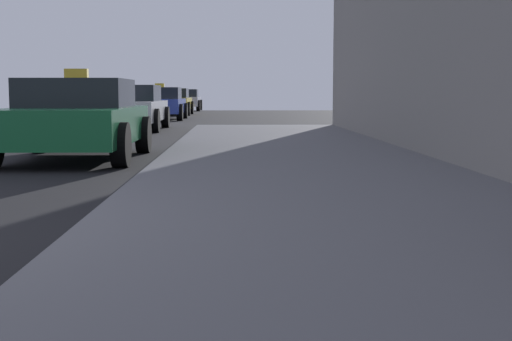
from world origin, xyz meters
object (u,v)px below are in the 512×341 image
car_white (131,107)px  car_yellow (171,101)px  car_silver (185,100)px  car_green (75,118)px  car_blue (159,103)px

car_white → car_yellow: 14.73m
car_white → car_silver: same height
car_yellow → car_silver: 8.40m
car_green → car_yellow: car_green is taller
car_green → car_blue: 17.62m
car_white → car_yellow: bearing=-89.5°
car_white → car_green: bearing=92.8°
car_green → car_silver: (-0.53, 32.46, -0.00)m
car_green → car_silver: car_green is taller
car_yellow → car_silver: same height
car_yellow → car_green: bearing=91.4°
car_blue → car_silver: bearing=-89.9°
car_green → car_yellow: size_ratio=0.95×
car_green → car_silver: bearing=-89.1°
car_white → car_silver: 23.14m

